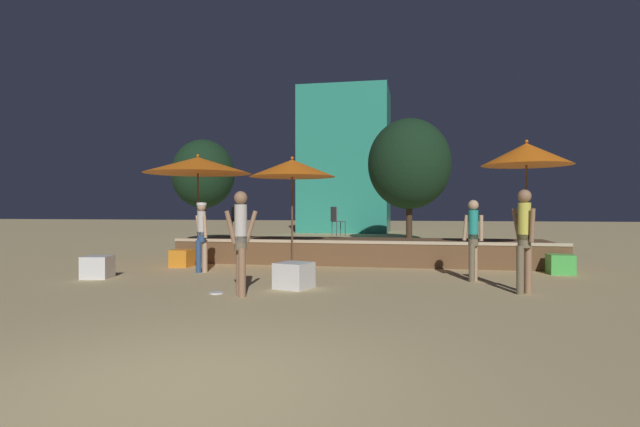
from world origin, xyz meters
TOP-DOWN VIEW (x-y plane):
  - ground_plane at (0.00, 0.00)m, footprint 120.00×120.00m
  - wooden_deck at (0.49, 10.54)m, footprint 10.44×3.01m
  - patio_umbrella_0 at (-1.25, 8.79)m, footprint 2.28×2.28m
  - patio_umbrella_1 at (4.59, 8.78)m, footprint 2.12×2.12m
  - patio_umbrella_2 at (-3.95, 8.87)m, footprint 2.94×2.94m
  - cube_seat_0 at (-4.93, 5.86)m, footprint 0.67×0.67m
  - cube_seat_1 at (5.31, 8.59)m, footprint 0.55×0.55m
  - cube_seat_2 at (-4.11, 8.23)m, footprint 0.52×0.52m
  - cube_seat_3 at (-0.33, 5.34)m, footprint 0.77×0.77m
  - person_0 at (-3.10, 7.23)m, footprint 0.45×0.36m
  - person_1 at (3.16, 6.97)m, footprint 0.44×0.28m
  - person_2 at (3.89, 5.51)m, footprint 0.36×0.49m
  - person_3 at (-1.03, 4.30)m, footprint 0.54×0.39m
  - bistro_chair_0 at (-0.45, 11.12)m, footprint 0.48×0.48m
  - bistro_chair_1 at (-3.56, 10.88)m, footprint 0.43×0.43m
  - frisbee_disc at (-1.55, 4.45)m, footprint 0.26×0.26m
  - background_tree_0 at (-7.46, 16.99)m, footprint 2.80×2.80m
  - background_tree_1 at (1.63, 18.95)m, footprint 3.73×3.73m
  - distant_building at (-2.69, 28.70)m, footprint 5.72×4.35m

SIDE VIEW (x-z plane):
  - ground_plane at x=0.00m, z-range 0.00..0.00m
  - frisbee_disc at x=-1.55m, z-range 0.00..0.03m
  - cube_seat_2 at x=-4.11m, z-range 0.00..0.45m
  - cube_seat_1 at x=5.31m, z-range 0.00..0.46m
  - cube_seat_0 at x=-4.93m, z-range 0.00..0.49m
  - cube_seat_3 at x=-0.33m, z-range 0.00..0.50m
  - wooden_deck at x=0.49m, z-range -0.04..0.66m
  - person_1 at x=3.16m, z-range 0.07..1.80m
  - person_0 at x=-3.10m, z-range 0.10..1.79m
  - person_3 at x=-1.03m, z-range 0.11..1.95m
  - person_2 at x=3.89m, z-range 0.12..2.00m
  - bistro_chair_0 at x=-0.45m, z-range 0.79..1.69m
  - bistro_chair_1 at x=-3.56m, z-range 0.79..1.69m
  - patio_umbrella_0 at x=-1.25m, z-range 1.15..4.06m
  - patio_umbrella_2 at x=-3.95m, z-range 1.21..4.26m
  - patio_umbrella_1 at x=4.59m, z-range 1.25..4.45m
  - background_tree_0 at x=-7.46m, z-range 0.77..5.42m
  - background_tree_1 at x=1.63m, z-range 0.75..6.37m
  - distant_building at x=-2.69m, z-range 0.00..9.36m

